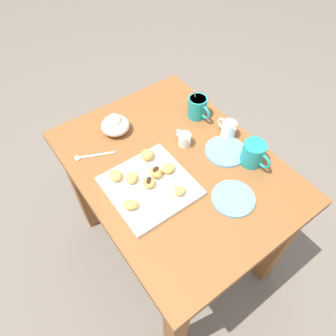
{
  "coord_description": "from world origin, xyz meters",
  "views": [
    {
      "loc": [
        0.6,
        -0.47,
        1.67
      ],
      "look_at": [
        0.01,
        -0.04,
        0.76
      ],
      "focal_mm": 32.91,
      "sensor_mm": 36.0,
      "label": 1
    }
  ],
  "objects": [
    {
      "name": "beignet_2",
      "position": [
        0.04,
        -0.14,
        0.77
      ],
      "size": [
        0.07,
        0.07,
        0.03
      ],
      "primitive_type": "ellipsoid",
      "rotation": [
        0.0,
        0.0,
        2.53
      ],
      "color": "#D19347",
      "rests_on": "pastry_plate_square"
    },
    {
      "name": "beignet_6",
      "position": [
        0.13,
        -0.08,
        0.77
      ],
      "size": [
        0.06,
        0.06,
        0.03
      ],
      "primitive_type": "ellipsoid",
      "rotation": [
        0.0,
        0.0,
        4.19
      ],
      "color": "#D19347",
      "rests_on": "pastry_plate_square"
    },
    {
      "name": "ground_plane",
      "position": [
        0.0,
        0.0,
        0.0
      ],
      "size": [
        8.0,
        8.0,
        0.0
      ],
      "primitive_type": "plane",
      "color": "#665B51"
    },
    {
      "name": "beignet_7",
      "position": [
        -0.08,
        -0.08,
        0.77
      ],
      "size": [
        0.07,
        0.07,
        0.04
      ],
      "primitive_type": "ellipsoid",
      "rotation": [
        0.0,
        0.0,
        5.72
      ],
      "color": "#D19347",
      "rests_on": "pastry_plate_square"
    },
    {
      "name": "ice_cream_bowl",
      "position": [
        -0.29,
        -0.09,
        0.78
      ],
      "size": [
        0.12,
        0.12,
        0.09
      ],
      "color": "silver",
      "rests_on": "dining_table"
    },
    {
      "name": "cream_pitcher_white",
      "position": [
        0.01,
        0.27,
        0.78
      ],
      "size": [
        0.1,
        0.06,
        0.07
      ],
      "color": "silver",
      "rests_on": "dining_table"
    },
    {
      "name": "beignet_1",
      "position": [
        0.02,
        -0.05,
        0.77
      ],
      "size": [
        0.05,
        0.06,
        0.03
      ],
      "primitive_type": "ellipsoid",
      "rotation": [
        0.0,
        0.0,
        4.65
      ],
      "color": "#D19347",
      "rests_on": "pastry_plate_square"
    },
    {
      "name": "coffee_mug_teal_left",
      "position": [
        -0.16,
        0.25,
        0.79
      ],
      "size": [
        0.12,
        0.08,
        0.14
      ],
      "color": "teal",
      "rests_on": "dining_table"
    },
    {
      "name": "coffee_mug_teal_right",
      "position": [
        0.17,
        0.25,
        0.79
      ],
      "size": [
        0.13,
        0.09,
        0.1
      ],
      "color": "teal",
      "rests_on": "dining_table"
    },
    {
      "name": "beignet_4",
      "position": [
        -0.06,
        -0.22,
        0.77
      ],
      "size": [
        0.06,
        0.06,
        0.03
      ],
      "primitive_type": "ellipsoid",
      "rotation": [
        0.0,
        0.0,
        6.04
      ],
      "color": "#D19347",
      "rests_on": "pastry_plate_square"
    },
    {
      "name": "chocolate_sauce_pitcher",
      "position": [
        -0.06,
        0.1,
        0.77
      ],
      "size": [
        0.09,
        0.05,
        0.06
      ],
      "color": "silver",
      "rests_on": "dining_table"
    },
    {
      "name": "beignet_5",
      "position": [
        -0.02,
        -0.18,
        0.77
      ],
      "size": [
        0.07,
        0.07,
        0.03
      ],
      "primitive_type": "ellipsoid",
      "rotation": [
        0.0,
        0.0,
        2.58
      ],
      "color": "#D19347",
      "rests_on": "pastry_plate_square"
    },
    {
      "name": "beignet_3",
      "position": [
        0.02,
        -0.1,
        0.77
      ],
      "size": [
        0.05,
        0.05,
        0.04
      ],
      "primitive_type": "ellipsoid",
      "rotation": [
        0.0,
        0.0,
        4.79
      ],
      "color": "#D19347",
      "rests_on": "pastry_plate_square"
    },
    {
      "name": "chocolate_drizzle_3",
      "position": [
        0.02,
        -0.1,
        0.79
      ],
      "size": [
        0.03,
        0.03,
        0.0
      ],
      "primitive_type": "ellipsoid",
      "rotation": [
        0.0,
        0.0,
        5.03
      ],
      "color": "black",
      "rests_on": "beignet_3"
    },
    {
      "name": "dining_table",
      "position": [
        0.0,
        0.0,
        0.59
      ],
      "size": [
        0.94,
        0.71,
        0.74
      ],
      "color": "brown",
      "rests_on": "ground_plane"
    },
    {
      "name": "saucer_sky_left",
      "position": [
        0.07,
        0.2,
        0.74
      ],
      "size": [
        0.17,
        0.17,
        0.01
      ],
      "primitive_type": "cylinder",
      "color": "#66A8DB",
      "rests_on": "dining_table"
    },
    {
      "name": "loose_spoon_near_saucer",
      "position": [
        -0.23,
        -0.25,
        0.74
      ],
      "size": [
        0.08,
        0.15,
        0.01
      ],
      "color": "silver",
      "rests_on": "dining_table"
    },
    {
      "name": "saucer_sky_right",
      "position": [
        0.26,
        0.07,
        0.74
      ],
      "size": [
        0.16,
        0.16,
        0.01
      ],
      "primitive_type": "cylinder",
      "color": "#66A8DB",
      "rests_on": "dining_table"
    },
    {
      "name": "pastry_plate_square",
      "position": [
        0.04,
        -0.14,
        0.75
      ],
      "size": [
        0.3,
        0.3,
        0.02
      ],
      "primitive_type": "cube",
      "color": "silver",
      "rests_on": "dining_table"
    },
    {
      "name": "chocolate_drizzle_2",
      "position": [
        0.04,
        -0.14,
        0.78
      ],
      "size": [
        0.04,
        0.04,
        0.0
      ],
      "primitive_type": "ellipsoid",
      "rotation": [
        0.0,
        0.0,
        2.33
      ],
      "color": "black",
      "rests_on": "beignet_2"
    },
    {
      "name": "beignet_0",
      "position": [
        0.08,
        -0.25,
        0.77
      ],
      "size": [
        0.06,
        0.07,
        0.03
      ],
      "primitive_type": "ellipsoid",
      "rotation": [
        0.0,
        0.0,
        0.98
      ],
      "color": "#D19347",
      "rests_on": "pastry_plate_square"
    }
  ]
}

